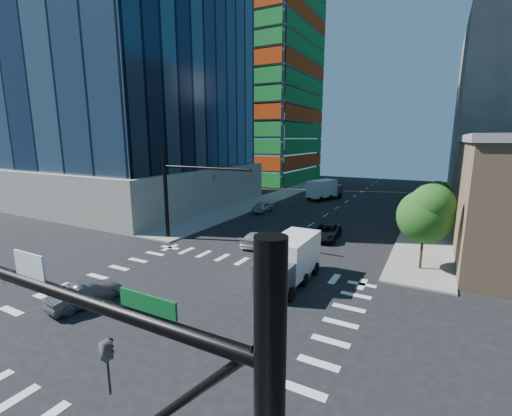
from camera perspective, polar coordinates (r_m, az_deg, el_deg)
The scene contains 14 objects.
ground at distance 22.28m, azimuth -12.32°, elevation -16.19°, with size 160.00×160.00×0.00m, color black.
road_markings at distance 22.28m, azimuth -12.33°, elevation -16.18°, with size 20.00×20.00×0.01m, color silver.
sidewalk_ne at distance 55.78m, azimuth 26.96°, elevation -0.34°, with size 5.00×60.00×0.15m, color gray.
sidewalk_nw at distance 61.37m, azimuth 3.01°, elevation 1.86°, with size 5.00×60.00×0.15m, color gray.
construction_building at distance 87.99m, azimuth 0.27°, elevation 20.81°, with size 25.16×34.50×70.60m.
signal_mast_nw at distance 35.35m, azimuth -13.07°, elevation 3.42°, with size 10.20×0.40×9.00m.
tree_south at distance 29.28m, azimuth 26.62°, elevation -0.72°, with size 4.16×4.16×6.82m.
tree_north at distance 41.23m, azimuth 27.50°, elevation 1.40°, with size 3.54×3.52×5.78m.
car_nb_far at distance 36.36m, azimuth 11.62°, elevation -3.96°, with size 2.46×5.34×1.48m, color black.
car_sb_near at distance 33.59m, azimuth -0.03°, elevation -5.15°, with size 1.84×4.53×1.31m, color silver.
car_sb_mid at distance 48.75m, azimuth 1.21°, elevation 0.21°, with size 1.81×4.50×1.53m, color #ABAEB3.
car_sb_cross at distance 24.49m, azimuth -26.65°, elevation -12.69°, with size 1.54×4.42×1.46m, color #4B4C50.
box_truck_near at distance 24.78m, azimuth 5.38°, elevation -9.38°, with size 2.67×6.26×3.28m.
box_truck_far at distance 60.20m, azimuth 11.51°, elevation 2.84°, with size 4.89×7.04×3.40m.
Camera 1 is at (13.09, -14.85, 10.22)m, focal length 24.00 mm.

